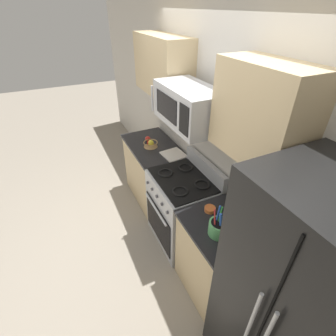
{
  "coord_description": "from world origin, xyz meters",
  "views": [
    {
      "loc": [
        1.92,
        -0.45,
        2.55
      ],
      "look_at": [
        -0.13,
        0.51,
        1.03
      ],
      "focal_mm": 26.4,
      "sensor_mm": 36.0,
      "label": 1
    }
  ],
  "objects": [
    {
      "name": "fruit_basket",
      "position": [
        -0.87,
        0.6,
        0.95
      ],
      "size": [
        0.2,
        0.2,
        0.1
      ],
      "color": "#9E7A4C",
      "rests_on": "counter_left"
    },
    {
      "name": "upper_cabinets_right",
      "position": [
        0.75,
        0.8,
        1.93
      ],
      "size": [
        0.7,
        0.34,
        0.66
      ],
      "color": "tan"
    },
    {
      "name": "apple_loose",
      "position": [
        -1.03,
        0.62,
        0.95
      ],
      "size": [
        0.08,
        0.08,
        0.08
      ],
      "primitive_type": "sphere",
      "color": "red",
      "rests_on": "counter_left"
    },
    {
      "name": "bottle_soy",
      "position": [
        1.0,
        0.52,
        1.02
      ],
      "size": [
        0.06,
        0.06,
        0.25
      ],
      "color": "#382314",
      "rests_on": "counter_right"
    },
    {
      "name": "range_oven",
      "position": [
        -0.0,
        0.64,
        0.47
      ],
      "size": [
        0.76,
        0.67,
        1.09
      ],
      "color": "#B2B5BA",
      "rests_on": "ground"
    },
    {
      "name": "counter_left",
      "position": [
        -0.9,
        0.64,
        0.46
      ],
      "size": [
        1.02,
        0.62,
        0.91
      ],
      "color": "tan",
      "rests_on": "ground"
    },
    {
      "name": "refrigerator",
      "position": [
        1.57,
        0.62,
        0.94
      ],
      "size": [
        0.9,
        0.74,
        1.88
      ],
      "color": "black",
      "rests_on": "ground"
    },
    {
      "name": "wall_back",
      "position": [
        0.0,
        1.02,
        1.3
      ],
      "size": [
        8.0,
        0.1,
        2.6
      ],
      "primitive_type": "cube",
      "color": "beige",
      "rests_on": "ground"
    },
    {
      "name": "utensil_crock",
      "position": [
        0.8,
        0.55,
        0.98
      ],
      "size": [
        0.18,
        0.18,
        0.32
      ],
      "color": "#59AD66",
      "rests_on": "counter_right"
    },
    {
      "name": "cutting_board",
      "position": [
        -0.53,
        0.78,
        0.92
      ],
      "size": [
        0.31,
        0.3,
        0.02
      ],
      "primitive_type": "cube",
      "rotation": [
        0.0,
        0.0,
        0.09
      ],
      "color": "silver",
      "rests_on": "counter_left"
    },
    {
      "name": "prep_bowl",
      "position": [
        0.54,
        0.64,
        0.93
      ],
      "size": [
        0.11,
        0.11,
        0.04
      ],
      "color": "#D1662D",
      "rests_on": "counter_right"
    },
    {
      "name": "upper_cabinets_left",
      "position": [
        -0.9,
        0.8,
        1.93
      ],
      "size": [
        1.01,
        0.34,
        0.66
      ],
      "color": "tan"
    },
    {
      "name": "microwave",
      "position": [
        -0.0,
        0.67,
        1.76
      ],
      "size": [
        0.76,
        0.44,
        0.36
      ],
      "color": "#B2B5BA"
    },
    {
      "name": "counter_right",
      "position": [
        0.74,
        0.64,
        0.46
      ],
      "size": [
        0.71,
        0.62,
        0.91
      ],
      "color": "tan",
      "rests_on": "ground"
    },
    {
      "name": "ground_plane",
      "position": [
        0.0,
        0.0,
        0.0
      ],
      "size": [
        16.0,
        16.0,
        0.0
      ],
      "primitive_type": "plane",
      "color": "gray"
    }
  ]
}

